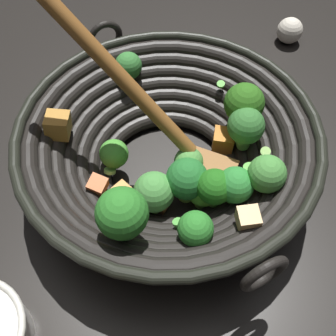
% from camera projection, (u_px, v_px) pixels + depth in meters
% --- Properties ---
extents(ground_plane, '(4.00, 4.00, 0.00)m').
position_uv_depth(ground_plane, '(168.00, 176.00, 0.57)').
color(ground_plane, black).
extents(wok, '(0.40, 0.38, 0.29)m').
position_uv_depth(wok, '(170.00, 148.00, 0.51)').
color(wok, black).
rests_on(wok, ground).
extents(garlic_bulb, '(0.05, 0.05, 0.05)m').
position_uv_depth(garlic_bulb, '(290.00, 31.00, 0.72)').
color(garlic_bulb, silver).
rests_on(garlic_bulb, ground).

